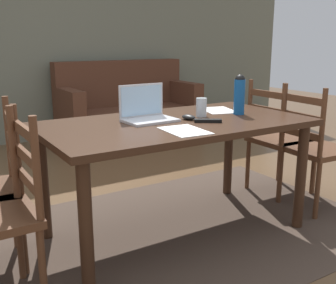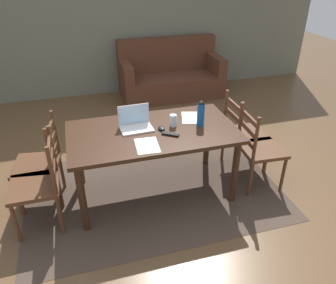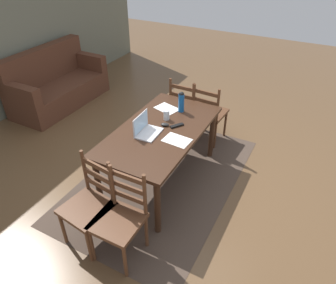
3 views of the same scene
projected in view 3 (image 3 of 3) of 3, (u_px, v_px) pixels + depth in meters
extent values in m
plane|color=brown|center=(161.00, 178.00, 4.09)|extent=(14.00, 14.00, 0.00)
cube|color=#47382D|center=(161.00, 178.00, 4.09)|extent=(2.74, 1.78, 0.01)
cube|color=#382114|center=(161.00, 130.00, 3.67)|extent=(1.69, 0.92, 0.04)
cylinder|color=#382114|center=(157.00, 207.00, 3.19)|extent=(0.07, 0.07, 0.73)
cylinder|color=#382114|center=(212.00, 134.00, 4.30)|extent=(0.07, 0.07, 0.73)
cylinder|color=#382114|center=(98.00, 184.00, 3.48)|extent=(0.07, 0.07, 0.73)
cylinder|color=#382114|center=(163.00, 121.00, 4.59)|extent=(0.07, 0.07, 0.73)
cube|color=#56331E|center=(210.00, 113.00, 4.62)|extent=(0.47, 0.47, 0.04)
cylinder|color=#56331E|center=(203.00, 117.00, 4.97)|extent=(0.04, 0.04, 0.43)
cylinder|color=#56331E|center=(225.00, 124.00, 4.81)|extent=(0.04, 0.04, 0.43)
cylinder|color=#56331E|center=(192.00, 128.00, 4.70)|extent=(0.04, 0.04, 0.43)
cylinder|color=#56331E|center=(215.00, 135.00, 4.54)|extent=(0.04, 0.04, 0.43)
cylinder|color=#56331E|center=(193.00, 100.00, 4.42)|extent=(0.04, 0.04, 0.50)
cylinder|color=#56331E|center=(218.00, 106.00, 4.26)|extent=(0.04, 0.04, 0.50)
cube|color=#56331E|center=(205.00, 109.00, 4.40)|extent=(0.05, 0.36, 0.05)
cube|color=#56331E|center=(205.00, 101.00, 4.32)|extent=(0.05, 0.36, 0.05)
cube|color=#56331E|center=(206.00, 93.00, 4.25)|extent=(0.05, 0.36, 0.05)
cube|color=#56331E|center=(187.00, 107.00, 4.76)|extent=(0.44, 0.44, 0.04)
cylinder|color=#56331E|center=(181.00, 112.00, 5.11)|extent=(0.04, 0.04, 0.43)
cylinder|color=#56331E|center=(203.00, 118.00, 4.96)|extent=(0.04, 0.04, 0.43)
cylinder|color=#56331E|center=(171.00, 123.00, 4.83)|extent=(0.04, 0.04, 0.43)
cylinder|color=#56331E|center=(193.00, 129.00, 4.68)|extent=(0.04, 0.04, 0.43)
cylinder|color=#56331E|center=(170.00, 95.00, 4.55)|extent=(0.04, 0.04, 0.50)
cylinder|color=#56331E|center=(194.00, 100.00, 4.40)|extent=(0.04, 0.04, 0.50)
cube|color=#56331E|center=(182.00, 104.00, 4.53)|extent=(0.03, 0.36, 0.05)
cube|color=#56331E|center=(182.00, 96.00, 4.46)|extent=(0.03, 0.36, 0.05)
cube|color=#56331E|center=(182.00, 88.00, 4.39)|extent=(0.03, 0.36, 0.05)
cube|color=#56331E|center=(117.00, 222.00, 2.91)|extent=(0.44, 0.44, 0.04)
cylinder|color=#56331E|center=(125.00, 261.00, 2.84)|extent=(0.04, 0.04, 0.43)
cylinder|color=#56331E|center=(92.00, 245.00, 2.98)|extent=(0.04, 0.04, 0.43)
cylinder|color=#56331E|center=(146.00, 232.00, 3.12)|extent=(0.04, 0.04, 0.43)
cylinder|color=#56331E|center=(115.00, 218.00, 3.26)|extent=(0.04, 0.04, 0.43)
cylinder|color=#56331E|center=(145.00, 196.00, 2.85)|extent=(0.04, 0.04, 0.50)
cylinder|color=#56331E|center=(111.00, 183.00, 2.99)|extent=(0.04, 0.04, 0.50)
cube|color=#56331E|center=(128.00, 197.00, 2.98)|extent=(0.03, 0.36, 0.05)
cube|color=#56331E|center=(127.00, 187.00, 2.90)|extent=(0.03, 0.36, 0.05)
cube|color=#56331E|center=(126.00, 177.00, 2.83)|extent=(0.03, 0.36, 0.05)
cube|color=#56331E|center=(87.00, 208.00, 3.05)|extent=(0.49, 0.49, 0.04)
cylinder|color=#56331E|center=(89.00, 246.00, 2.97)|extent=(0.04, 0.04, 0.43)
cylinder|color=#56331E|center=(63.00, 228.00, 3.15)|extent=(0.04, 0.04, 0.43)
cylinder|color=#56331E|center=(117.00, 221.00, 3.23)|extent=(0.04, 0.04, 0.43)
cylinder|color=#56331E|center=(91.00, 205.00, 3.41)|extent=(0.04, 0.04, 0.43)
cylinder|color=#56331E|center=(113.00, 186.00, 2.96)|extent=(0.04, 0.04, 0.50)
cylinder|color=#56331E|center=(85.00, 171.00, 3.14)|extent=(0.04, 0.04, 0.50)
cube|color=#56331E|center=(100.00, 186.00, 3.10)|extent=(0.07, 0.36, 0.05)
cube|color=#56331E|center=(98.00, 176.00, 3.03)|extent=(0.07, 0.36, 0.05)
cube|color=#56331E|center=(96.00, 166.00, 2.96)|extent=(0.07, 0.36, 0.05)
cube|color=#512D1E|center=(61.00, 94.00, 5.70)|extent=(1.80, 0.80, 0.40)
cube|color=#512D1E|center=(43.00, 65.00, 5.53)|extent=(1.80, 0.20, 0.60)
cube|color=#512D1E|center=(88.00, 61.00, 6.10)|extent=(0.16, 0.80, 0.30)
cube|color=#512D1E|center=(19.00, 94.00, 4.91)|extent=(0.16, 0.80, 0.30)
cube|color=silver|center=(149.00, 133.00, 3.57)|extent=(0.33, 0.23, 0.02)
cube|color=silver|center=(141.00, 123.00, 3.54)|extent=(0.32, 0.02, 0.21)
cube|color=#A5CCEA|center=(141.00, 123.00, 3.54)|extent=(0.30, 0.02, 0.19)
cylinder|color=#145199|center=(181.00, 103.00, 3.94)|extent=(0.07, 0.07, 0.24)
sphere|color=black|center=(181.00, 94.00, 3.87)|extent=(0.07, 0.07, 0.07)
cylinder|color=silver|center=(166.00, 115.00, 3.80)|extent=(0.07, 0.07, 0.12)
ellipsoid|color=black|center=(165.00, 125.00, 3.71)|extent=(0.08, 0.11, 0.03)
cube|color=black|center=(177.00, 126.00, 3.70)|extent=(0.17, 0.13, 0.02)
cube|color=white|center=(177.00, 140.00, 3.46)|extent=(0.23, 0.31, 0.00)
cube|color=white|center=(167.00, 109.00, 4.06)|extent=(0.28, 0.34, 0.00)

